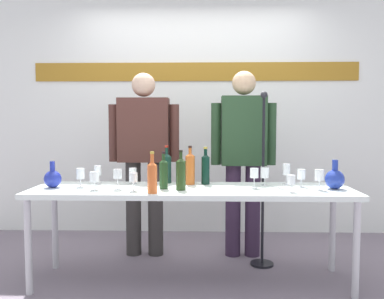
{
  "coord_description": "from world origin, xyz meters",
  "views": [
    {
      "loc": [
        0.09,
        -3.06,
        1.26
      ],
      "look_at": [
        0.0,
        0.15,
        1.02
      ],
      "focal_mm": 37.8,
      "sensor_mm": 36.0,
      "label": 1
    }
  ],
  "objects_px": {
    "decanter_blue_right": "(335,179)",
    "presenter_right": "(243,151)",
    "wine_glass_right_0": "(319,175)",
    "wine_glass_right_5": "(301,174)",
    "wine_bottle_0": "(167,167)",
    "wine_glass_left_3": "(118,174)",
    "wine_glass_right_1": "(265,173)",
    "microphone_stand": "(263,208)",
    "wine_glass_left_1": "(80,174)",
    "decanter_blue_left": "(53,178)",
    "wine_glass_left_4": "(94,177)",
    "wine_bottle_3": "(190,168)",
    "wine_glass_left_2": "(133,178)",
    "wine_glass_right_3": "(286,170)",
    "display_table": "(191,195)",
    "wine_glass_right_4": "(291,180)",
    "wine_bottle_4": "(164,173)",
    "wine_bottle_1": "(181,173)",
    "wine_glass_left_0": "(133,173)",
    "wine_bottle_2": "(205,168)",
    "wine_glass_left_5": "(98,171)",
    "presenter_left": "(144,150)",
    "wine_bottle_5": "(152,176)",
    "wine_glass_right_2": "(254,174)"
  },
  "relations": [
    {
      "from": "decanter_blue_right",
      "to": "presenter_right",
      "type": "bearing_deg",
      "value": 134.25
    },
    {
      "from": "wine_glass_right_0",
      "to": "wine_glass_right_5",
      "type": "bearing_deg",
      "value": 123.09
    },
    {
      "from": "wine_bottle_0",
      "to": "wine_glass_left_3",
      "type": "distance_m",
      "value": 0.47
    },
    {
      "from": "wine_glass_right_1",
      "to": "microphone_stand",
      "type": "height_order",
      "value": "microphone_stand"
    },
    {
      "from": "wine_glass_left_1",
      "to": "wine_glass_right_1",
      "type": "height_order",
      "value": "same"
    },
    {
      "from": "decanter_blue_left",
      "to": "wine_glass_left_4",
      "type": "distance_m",
      "value": 0.36
    },
    {
      "from": "wine_bottle_3",
      "to": "wine_glass_left_2",
      "type": "xyz_separation_m",
      "value": [
        -0.41,
        -0.32,
        -0.04
      ]
    },
    {
      "from": "wine_glass_right_1",
      "to": "wine_glass_right_3",
      "type": "relative_size",
      "value": 0.87
    },
    {
      "from": "display_table",
      "to": "wine_glass_right_4",
      "type": "distance_m",
      "value": 0.76
    },
    {
      "from": "wine_glass_right_4",
      "to": "presenter_right",
      "type": "bearing_deg",
      "value": 108.46
    },
    {
      "from": "wine_bottle_4",
      "to": "wine_glass_right_3",
      "type": "xyz_separation_m",
      "value": [
        0.97,
        0.23,
        -0.0
      ]
    },
    {
      "from": "decanter_blue_right",
      "to": "presenter_right",
      "type": "relative_size",
      "value": 0.13
    },
    {
      "from": "wine_bottle_1",
      "to": "wine_glass_right_3",
      "type": "distance_m",
      "value": 0.88
    },
    {
      "from": "decanter_blue_right",
      "to": "microphone_stand",
      "type": "relative_size",
      "value": 0.15
    },
    {
      "from": "wine_glass_left_0",
      "to": "wine_glass_right_4",
      "type": "bearing_deg",
      "value": -16.77
    },
    {
      "from": "wine_bottle_2",
      "to": "wine_bottle_3",
      "type": "relative_size",
      "value": 0.97
    },
    {
      "from": "wine_bottle_1",
      "to": "wine_glass_left_5",
      "type": "bearing_deg",
      "value": 158.63
    },
    {
      "from": "presenter_left",
      "to": "wine_glass_left_5",
      "type": "bearing_deg",
      "value": -125.23
    },
    {
      "from": "wine_bottle_0",
      "to": "wine_bottle_1",
      "type": "bearing_deg",
      "value": -67.85
    },
    {
      "from": "wine_glass_left_0",
      "to": "wine_glass_left_4",
      "type": "relative_size",
      "value": 0.96
    },
    {
      "from": "wine_bottle_4",
      "to": "wine_glass_right_5",
      "type": "bearing_deg",
      "value": 6.75
    },
    {
      "from": "wine_bottle_2",
      "to": "wine_glass_left_4",
      "type": "height_order",
      "value": "wine_bottle_2"
    },
    {
      "from": "wine_bottle_0",
      "to": "wine_bottle_3",
      "type": "height_order",
      "value": "wine_bottle_3"
    },
    {
      "from": "presenter_right",
      "to": "wine_glass_left_2",
      "type": "distance_m",
      "value": 1.18
    },
    {
      "from": "presenter_right",
      "to": "wine_bottle_5",
      "type": "height_order",
      "value": "presenter_right"
    },
    {
      "from": "wine_bottle_1",
      "to": "wine_glass_left_3",
      "type": "xyz_separation_m",
      "value": [
        -0.48,
        0.02,
        -0.02
      ]
    },
    {
      "from": "wine_bottle_5",
      "to": "wine_glass_right_0",
      "type": "xyz_separation_m",
      "value": [
        1.23,
        0.16,
        -0.01
      ]
    },
    {
      "from": "wine_bottle_1",
      "to": "wine_glass_right_2",
      "type": "xyz_separation_m",
      "value": [
        0.56,
        0.1,
        -0.02
      ]
    },
    {
      "from": "wine_glass_left_0",
      "to": "wine_glass_left_5",
      "type": "distance_m",
      "value": 0.29
    },
    {
      "from": "wine_bottle_0",
      "to": "wine_glass_left_0",
      "type": "relative_size",
      "value": 2.35
    },
    {
      "from": "wine_glass_left_0",
      "to": "wine_glass_left_5",
      "type": "xyz_separation_m",
      "value": [
        -0.29,
        -0.01,
        0.01
      ]
    },
    {
      "from": "wine_bottle_1",
      "to": "decanter_blue_left",
      "type": "bearing_deg",
      "value": 175.68
    },
    {
      "from": "wine_bottle_3",
      "to": "wine_glass_right_1",
      "type": "relative_size",
      "value": 2.14
    },
    {
      "from": "decanter_blue_left",
      "to": "presenter_right",
      "type": "relative_size",
      "value": 0.12
    },
    {
      "from": "wine_bottle_4",
      "to": "wine_glass_right_4",
      "type": "height_order",
      "value": "wine_bottle_4"
    },
    {
      "from": "wine_glass_left_3",
      "to": "wine_glass_right_5",
      "type": "distance_m",
      "value": 1.42
    },
    {
      "from": "wine_bottle_3",
      "to": "wine_glass_right_2",
      "type": "xyz_separation_m",
      "value": [
        0.5,
        -0.16,
        -0.02
      ]
    },
    {
      "from": "decanter_blue_right",
      "to": "microphone_stand",
      "type": "distance_m",
      "value": 0.7
    },
    {
      "from": "presenter_left",
      "to": "wine_bottle_5",
      "type": "relative_size",
      "value": 5.67
    },
    {
      "from": "wine_glass_left_0",
      "to": "wine_glass_left_4",
      "type": "distance_m",
      "value": 0.38
    },
    {
      "from": "wine_glass_right_0",
      "to": "wine_glass_right_5",
      "type": "xyz_separation_m",
      "value": [
        -0.1,
        0.15,
        -0.01
      ]
    },
    {
      "from": "wine_bottle_4",
      "to": "microphone_stand",
      "type": "distance_m",
      "value": 0.98
    },
    {
      "from": "decanter_blue_left",
      "to": "wine_glass_right_3",
      "type": "relative_size",
      "value": 1.22
    },
    {
      "from": "wine_bottle_4",
      "to": "wine_glass_left_5",
      "type": "bearing_deg",
      "value": 158.26
    },
    {
      "from": "wine_glass_right_0",
      "to": "microphone_stand",
      "type": "relative_size",
      "value": 0.1
    },
    {
      "from": "wine_glass_right_0",
      "to": "wine_bottle_2",
      "type": "bearing_deg",
      "value": 163.42
    },
    {
      "from": "wine_bottle_0",
      "to": "wine_glass_right_0",
      "type": "bearing_deg",
      "value": -14.9
    },
    {
      "from": "presenter_left",
      "to": "wine_bottle_2",
      "type": "xyz_separation_m",
      "value": [
        0.57,
        -0.44,
        -0.11
      ]
    },
    {
      "from": "wine_bottle_2",
      "to": "wine_glass_left_5",
      "type": "height_order",
      "value": "wine_bottle_2"
    },
    {
      "from": "microphone_stand",
      "to": "wine_bottle_5",
      "type": "bearing_deg",
      "value": -145.18
    }
  ]
}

